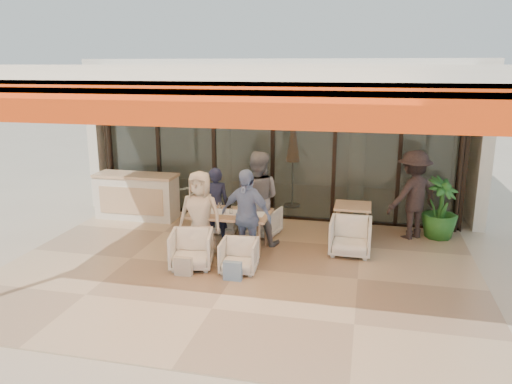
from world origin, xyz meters
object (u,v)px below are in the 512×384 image
Objects in this scene: potted_palm at (440,209)px; chair_near_right at (239,255)px; chair_far_left at (223,219)px; side_chair at (350,235)px; diner_cream at (200,215)px; dining_table at (230,215)px; side_table at (353,210)px; diner_grey at (257,199)px; chair_near_left at (191,248)px; host_counter at (137,196)px; diner_periwinkle at (246,216)px; standing_woman at (413,195)px; chair_far_right at (263,220)px; diner_navy at (215,205)px.

chair_near_right is at bearing -144.23° from potted_palm.
side_chair reaches higher than chair_far_left.
chair_far_left is 1.49m from diner_cream.
dining_table reaches higher than side_chair.
potted_palm is (1.69, 0.54, -0.01)m from side_table.
diner_grey is at bearing -162.34° from potted_palm.
diner_cream is (0.00, 0.50, 0.44)m from chair_near_left.
diner_cream is (2.16, -1.89, 0.27)m from host_counter.
host_counter is at bearing -20.88° from diner_grey.
diner_cream is (-0.84, -0.90, -0.12)m from diner_grey.
diner_periwinkle is at bearing -150.02° from potted_palm.
diner_cream is at bearing 44.39° from diner_grey.
diner_grey is at bearing -20.18° from standing_woman.
chair_far_right is at bearing -9.31° from host_counter.
chair_near_right is (0.00, -1.90, -0.02)m from chair_far_right.
diner_navy is 1.19× the size of potted_palm.
side_chair is 2.14m from potted_palm.
host_counter is at bearing 174.98° from side_table.
standing_woman is at bearing -176.45° from chair_far_left.
chair_far_right is at bearing 57.87° from diner_cream.
chair_far_left is at bearing 88.83° from diner_cream.
diner_grey is (0.84, -0.50, 0.62)m from chair_far_left.
chair_near_right is at bearing 102.95° from diner_navy.
diner_navy is 3.91m from standing_woman.
chair_near_left is 0.96× the size of side_table.
side_table is (1.79, 1.97, 0.33)m from chair_near_right.
chair_far_right is (0.84, 0.00, 0.03)m from chair_far_left.
diner_grey is at bearing 102.20° from chair_far_right.
host_counter is 3.56m from diner_periwinkle.
host_counter is 6.48m from potted_palm.
standing_woman is (1.14, 0.43, 0.26)m from side_table.
dining_table is at bearing 46.58° from diner_cream.
side_table is at bearing 177.52° from chair_far_left.
diner_grey is 2.41× the size of side_chair.
chair_near_left is (2.16, -2.39, -0.17)m from host_counter.
chair_far_right is at bearing -170.08° from potted_palm.
chair_near_left is (-0.84, -1.90, 0.03)m from chair_far_right.
side_chair is at bearing 14.18° from diner_cream.
diner_navy reaches higher than host_counter.
side_table is at bearing 43.60° from chair_near_right.
host_counter reaches higher than dining_table.
side_table is at bearing 28.07° from diner_cream.
potted_palm reaches higher than chair_far_left.
chair_near_left is at bearing -154.57° from side_chair.
chair_near_left is 2.90m from side_chair.
diner_navy is at bearing -24.17° from standing_woman.
chair_far_left is 0.97× the size of chair_near_right.
diner_grey is 1.15× the size of diner_cream.
diner_navy is 1.99× the size of side_table.
potted_palm reaches higher than side_chair.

